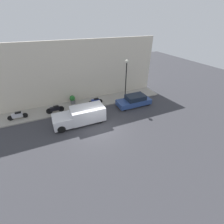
# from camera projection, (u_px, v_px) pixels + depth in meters

# --- Properties ---
(ground_plane) EXTENTS (60.00, 60.00, 0.00)m
(ground_plane) POSITION_uv_depth(u_px,v_px,m) (100.00, 128.00, 14.46)
(ground_plane) COLOR #38383D
(sidewalk) EXTENTS (2.63, 19.52, 0.14)m
(sidewalk) POSITION_uv_depth(u_px,v_px,m) (86.00, 104.00, 18.34)
(sidewalk) COLOR gray
(sidewalk) RESTS_ON ground_plane
(building_facade) EXTENTS (0.30, 19.52, 7.12)m
(building_facade) POSITION_uv_depth(u_px,v_px,m) (80.00, 73.00, 17.63)
(building_facade) COLOR beige
(building_facade) RESTS_ON ground_plane
(parked_car) EXTENTS (1.72, 4.09, 1.30)m
(parked_car) POSITION_uv_depth(u_px,v_px,m) (134.00, 101.00, 17.93)
(parked_car) COLOR #2D4784
(parked_car) RESTS_ON ground_plane
(delivery_van) EXTENTS (1.90, 5.00, 1.61)m
(delivery_van) POSITION_uv_depth(u_px,v_px,m) (80.00, 116.00, 14.77)
(delivery_van) COLOR silver
(delivery_van) RESTS_ON ground_plane
(motorcycle_black) EXTENTS (0.30, 1.89, 0.80)m
(motorcycle_black) POSITION_uv_depth(u_px,v_px,m) (55.00, 109.00, 16.33)
(motorcycle_black) COLOR black
(motorcycle_black) RESTS_ON sidewalk
(scooter_silver) EXTENTS (0.30, 1.86, 0.78)m
(scooter_silver) POSITION_uv_depth(u_px,v_px,m) (17.00, 115.00, 15.30)
(scooter_silver) COLOR #B7B7BF
(scooter_silver) RESTS_ON sidewalk
(motorcycle_blue) EXTENTS (0.30, 1.77, 0.81)m
(motorcycle_blue) POSITION_uv_depth(u_px,v_px,m) (95.00, 101.00, 17.85)
(motorcycle_blue) COLOR navy
(motorcycle_blue) RESTS_ON sidewalk
(streetlamp) EXTENTS (0.37, 0.37, 5.00)m
(streetlamp) POSITION_uv_depth(u_px,v_px,m) (126.00, 74.00, 17.26)
(streetlamp) COLOR black
(streetlamp) RESTS_ON sidewalk
(potted_plant) EXTENTS (0.66, 0.66, 1.03)m
(potted_plant) POSITION_uv_depth(u_px,v_px,m) (72.00, 99.00, 18.05)
(potted_plant) COLOR slate
(potted_plant) RESTS_ON sidewalk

